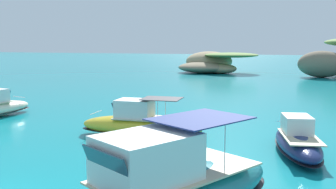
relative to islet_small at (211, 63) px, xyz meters
The scene contains 3 objects.
islet_small is the anchor object (origin of this frame).
motorboat_navy 59.01m from the islet_small, 71.40° to the right, with size 3.58×7.03×1.99m.
motorboat_yellow 56.35m from the islet_small, 80.31° to the right, with size 8.16×3.07×2.50m.
Camera 1 is at (11.23, -9.32, 5.79)m, focal length 40.72 mm.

